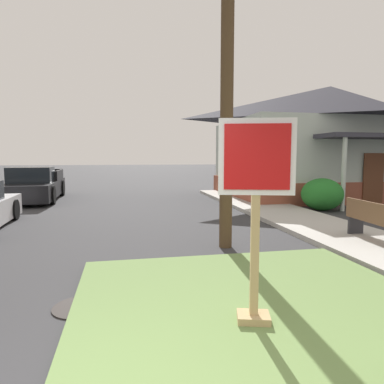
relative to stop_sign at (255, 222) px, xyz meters
name	(u,v)px	position (x,y,z in m)	size (l,w,h in m)	color
grass_corner_patch	(264,312)	(0.24, 0.27, -1.17)	(4.59, 4.74, 0.08)	#668447
sidewalk_strip	(315,225)	(3.73, 4.99, -1.15)	(2.20, 18.85, 0.12)	#B2AFA8
stop_sign	(255,222)	(0.00, 0.00, 0.00)	(0.78, 0.37, 2.24)	tan
manhole_cover	(81,307)	(-1.96, 0.94, -1.20)	(0.70, 0.70, 0.02)	black
pickup_truck_black	(35,186)	(-5.17, 12.59, -0.59)	(2.22, 5.53, 1.48)	black
street_bench	(372,219)	(3.81, 2.90, -0.63)	(0.52, 1.52, 0.85)	brown
corner_house	(329,141)	(8.39, 11.70, 1.48)	(10.25, 7.85, 5.24)	brown
shrub_near_porch	(322,194)	(5.57, 7.60, -0.64)	(1.46, 1.46, 1.15)	#247127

